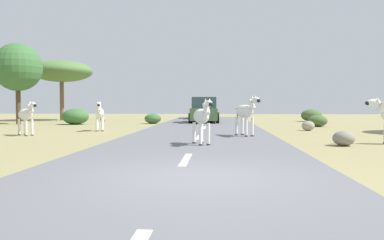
# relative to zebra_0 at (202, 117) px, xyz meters

# --- Properties ---
(ground_plane) EXTENTS (90.00, 90.00, 0.00)m
(ground_plane) POSITION_rel_zebra_0_xyz_m (0.14, -5.31, -0.91)
(ground_plane) COLOR #8E8456
(road) EXTENTS (6.00, 64.00, 0.05)m
(road) POSITION_rel_zebra_0_xyz_m (-0.23, -5.31, -0.89)
(road) COLOR slate
(road) RESTS_ON ground_plane
(lane_markings) EXTENTS (0.16, 56.00, 0.01)m
(lane_markings) POSITION_rel_zebra_0_xyz_m (-0.23, -6.31, -0.86)
(lane_markings) COLOR silver
(lane_markings) RESTS_ON road
(zebra_0) EXTENTS (0.79, 1.46, 1.45)m
(zebra_0) POSITION_rel_zebra_0_xyz_m (0.00, 0.00, 0.00)
(zebra_0) COLOR silver
(zebra_0) RESTS_ON road
(zebra_1) EXTENTS (1.31, 1.13, 1.45)m
(zebra_1) POSITION_rel_zebra_0_xyz_m (-7.50, 3.64, -0.05)
(zebra_1) COLOR silver
(zebra_1) RESTS_ON ground_plane
(zebra_2) EXTENTS (0.64, 1.53, 1.46)m
(zebra_2) POSITION_rel_zebra_0_xyz_m (-5.26, 6.52, -0.04)
(zebra_2) COLOR silver
(zebra_2) RESTS_ON ground_plane
(zebra_4) EXTENTS (1.04, 1.57, 1.60)m
(zebra_4) POSITION_rel_zebra_0_xyz_m (1.59, 3.40, 0.09)
(zebra_4) COLOR silver
(zebra_4) RESTS_ON road
(car_0) EXTENTS (2.12, 4.39, 1.74)m
(car_0) POSITION_rel_zebra_0_xyz_m (-0.84, 22.15, -0.06)
(car_0) COLOR #476B38
(car_0) RESTS_ON road
(car_1) EXTENTS (2.04, 4.35, 1.74)m
(car_1) POSITION_rel_zebra_0_xyz_m (-0.44, 14.95, -0.06)
(car_1) COLOR #476B38
(car_1) RESTS_ON road
(tree_3) EXTENTS (3.12, 3.12, 5.28)m
(tree_3) POSITION_rel_zebra_0_xyz_m (-12.56, 12.60, 2.79)
(tree_3) COLOR #4C3823
(tree_3) RESTS_ON ground_plane
(tree_4) EXTENTS (4.90, 4.90, 4.81)m
(tree_4) POSITION_rel_zebra_0_xyz_m (-12.07, 18.58, 3.02)
(tree_4) COLOR brown
(tree_4) RESTS_ON ground_plane
(bush_0) EXTENTS (1.55, 1.39, 0.93)m
(bush_0) POSITION_rel_zebra_0_xyz_m (7.51, 17.68, -0.45)
(bush_0) COLOR #425B2D
(bush_0) RESTS_ON ground_plane
(bush_1) EXTENTS (1.71, 1.54, 1.03)m
(bush_1) POSITION_rel_zebra_0_xyz_m (-8.70, 12.49, -0.40)
(bush_1) COLOR #386633
(bush_1) RESTS_ON ground_plane
(bush_2) EXTENTS (1.13, 1.02, 0.68)m
(bush_2) POSITION_rel_zebra_0_xyz_m (6.28, 10.98, -0.57)
(bush_2) COLOR #425B2D
(bush_2) RESTS_ON ground_plane
(bush_3) EXTENTS (1.11, 1.00, 0.67)m
(bush_3) POSITION_rel_zebra_0_xyz_m (-3.88, 13.86, -0.58)
(bush_3) COLOR #386633
(bush_3) RESTS_ON ground_plane
(rock_0) EXTENTS (0.41, 0.29, 0.32)m
(rock_0) POSITION_rel_zebra_0_xyz_m (-8.05, 16.29, -0.75)
(rock_0) COLOR gray
(rock_0) RESTS_ON ground_plane
(rock_1) EXTENTS (0.63, 0.52, 0.48)m
(rock_1) POSITION_rel_zebra_0_xyz_m (4.96, 7.50, -0.67)
(rock_1) COLOR gray
(rock_1) RESTS_ON ground_plane
(rock_2) EXTENTS (0.67, 0.73, 0.48)m
(rock_2) POSITION_rel_zebra_0_xyz_m (4.45, 0.41, -0.68)
(rock_2) COLOR gray
(rock_2) RESTS_ON ground_plane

